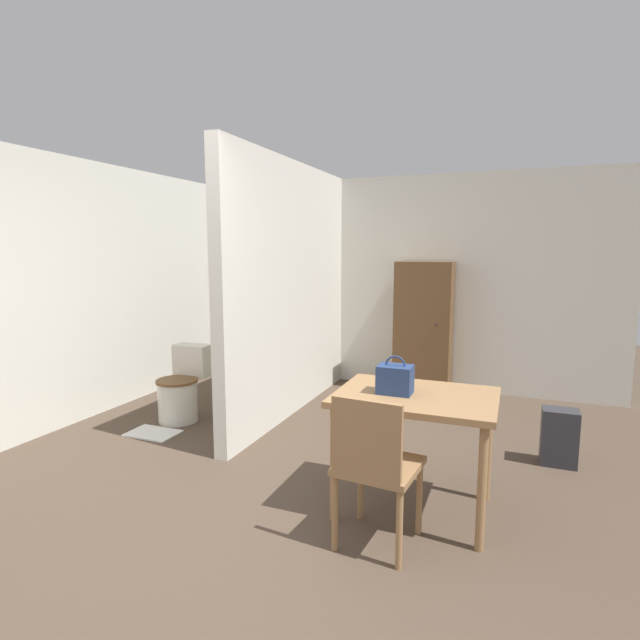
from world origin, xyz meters
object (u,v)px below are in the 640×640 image
Objects in this scene: wooden_chair at (375,464)px; dining_table at (415,409)px; wooden_cabinet at (423,328)px; toilet at (182,389)px; handbag at (395,379)px; space_heater at (559,437)px.

dining_table is at bearing 81.67° from wooden_chair.
toilet is at bearing -138.30° from wooden_cabinet.
dining_table is at bearing 13.31° from handbag.
dining_table is 1.38× the size of toilet.
wooden_cabinet reaches higher than toilet.
handbag is 1.65m from space_heater.
wooden_cabinet is at bearing 129.80° from space_heater.
toilet is 0.47× the size of wooden_cabinet.
dining_table is at bearing -130.05° from space_heater.
dining_table reaches higher than toilet.
space_heater is at bearing -50.20° from wooden_cabinet.
toilet is at bearing 158.32° from handbag.
handbag reaches higher than toilet.
space_heater is (0.91, 1.09, -0.44)m from dining_table.
wooden_chair is 3.21m from wooden_cabinet.
toilet is 2.74m from wooden_cabinet.
handbag is (2.31, -0.92, 0.55)m from toilet.
handbag is at bearing -132.95° from space_heater.
wooden_cabinet is (2.02, 1.80, 0.46)m from toilet.
toilet is (-2.31, 1.39, -0.20)m from wooden_chair.
wooden_chair is at bearing -84.65° from wooden_cabinet.
space_heater is (1.04, 1.58, -0.27)m from wooden_chair.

